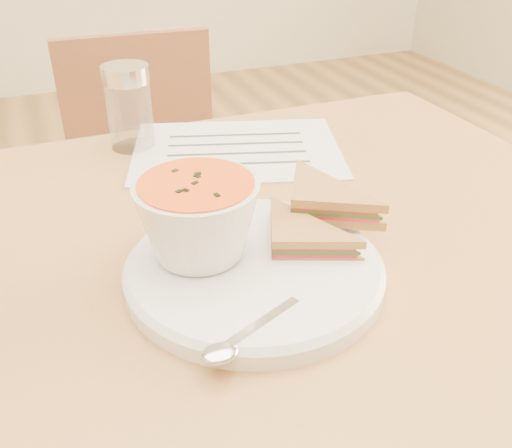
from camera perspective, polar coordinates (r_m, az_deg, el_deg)
name	(u,v)px	position (r m, az deg, el deg)	size (l,w,h in m)	color
dining_table	(227,446)	(0.91, -2.87, -21.32)	(1.00, 0.70, 0.75)	#A46733
chair_far	(159,222)	(1.37, -9.65, 0.24)	(0.36, 0.36, 0.80)	brown
plate	(254,271)	(0.58, -0.17, -4.67)	(0.26, 0.26, 0.02)	white
soup_bowl	(198,222)	(0.57, -5.80, 0.16)	(0.12, 0.12, 0.09)	white
sandwich_half_a	(272,254)	(0.57, 1.58, -2.97)	(0.09, 0.09, 0.03)	#BC8042
sandwich_half_b	(290,213)	(0.61, 3.45, 1.12)	(0.10, 0.10, 0.03)	#BC8042
spoon	(260,325)	(0.50, 0.43, -10.04)	(0.16, 0.03, 0.01)	silver
paper_menu	(237,149)	(0.86, -1.94, 7.46)	(0.31, 0.22, 0.00)	white
condiment_shaker	(129,107)	(0.87, -12.56, 11.32)	(0.07, 0.07, 0.12)	silver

